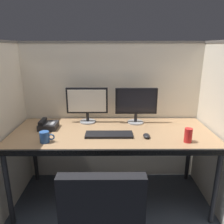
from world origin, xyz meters
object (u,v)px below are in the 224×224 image
computer_mouse (146,136)px  keyboard_main (109,135)px  desk (112,137)px  desk_phone (48,125)px  monitor_right (136,103)px  coffee_mug (45,137)px  monitor_left (87,103)px  soda_can (188,135)px

computer_mouse → keyboard_main: bearing=172.3°
keyboard_main → computer_mouse: bearing=-7.7°
desk → desk_phone: size_ratio=10.00×
monitor_right → coffee_mug: bearing=-149.3°
desk → computer_mouse: 0.34m
keyboard_main → desk: bearing=72.5°
desk → monitor_right: monitor_right is taller
computer_mouse → coffee_mug: (-0.87, -0.09, 0.03)m
monitor_right → computer_mouse: size_ratio=4.48×
computer_mouse → desk_phone: bearing=165.9°
monitor_right → coffee_mug: 0.97m
desk_phone → computer_mouse: bearing=-14.1°
keyboard_main → desk_phone: (-0.60, 0.19, 0.02)m
computer_mouse → coffee_mug: bearing=-174.0°
monitor_left → desk: bearing=-47.7°
desk → soda_can: bearing=-19.7°
soda_can → desk_phone: (-1.27, 0.33, -0.03)m
desk → monitor_right: (0.25, 0.26, 0.27)m
monitor_left → soda_can: size_ratio=3.52×
monitor_right → keyboard_main: monitor_right is taller
keyboard_main → soda_can: size_ratio=3.52×
computer_mouse → monitor_right: bearing=97.8°
monitor_left → computer_mouse: bearing=-36.5°
monitor_right → desk_phone: (-0.88, -0.16, -0.18)m
keyboard_main → coffee_mug: bearing=-165.8°
desk_phone → monitor_right: bearing=10.2°
coffee_mug → desk_phone: (-0.07, 0.33, -0.01)m
desk → monitor_left: bearing=132.3°
desk → monitor_right: bearing=46.1°
keyboard_main → soda_can: 0.68m
monitor_right → keyboard_main: size_ratio=1.00×
desk → computer_mouse: size_ratio=19.79×
monitor_left → coffee_mug: size_ratio=3.41×
desk_phone → desk: bearing=-9.2°
keyboard_main → coffee_mug: (-0.54, -0.14, 0.04)m
desk_phone → coffee_mug: bearing=-78.7°
monitor_left → keyboard_main: bearing=-58.3°
keyboard_main → soda_can: soda_can is taller
coffee_mug → keyboard_main: bearing=14.2°
desk_phone → monitor_left: bearing=25.9°
monitor_left → keyboard_main: monitor_left is taller
computer_mouse → soda_can: (0.33, -0.10, 0.04)m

